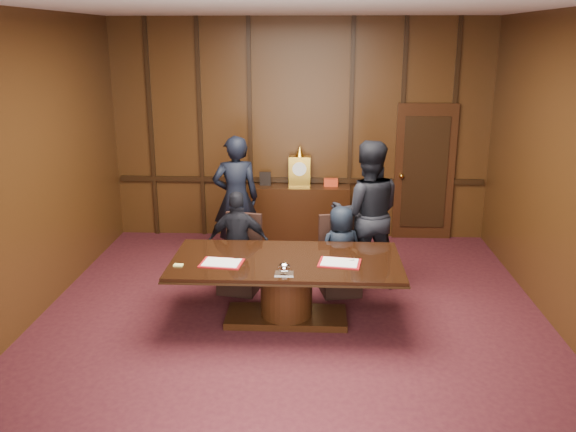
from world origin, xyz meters
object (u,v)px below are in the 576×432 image
Objects in this scene: sideboard at (299,211)px; witness_left at (236,198)px; conference_table at (286,280)px; signatory_right at (341,251)px; signatory_left at (238,243)px; witness_right at (367,214)px.

witness_left reaches higher than sideboard.
sideboard is 1.36m from witness_left.
conference_table is 1.03m from signatory_right.
signatory_right is (1.30, 0.00, -0.09)m from signatory_left.
sideboard is at bearing 88.77° from conference_table.
signatory_left is 0.69× the size of witness_right.
witness_right is at bearing 49.89° from conference_table.
signatory_left is at bearing -19.54° from signatory_right.
witness_right is at bearing 141.06° from witness_left.
sideboard is 0.87× the size of witness_left.
witness_left is 0.95× the size of witness_right.
signatory_right is 0.63× the size of witness_left.
witness_right reaches higher than conference_table.
signatory_right is at bearing -74.87° from sideboard.
signatory_left reaches higher than signatory_right.
signatory_right is (0.59, -2.17, 0.10)m from sideboard.
signatory_left reaches higher than conference_table.
sideboard is at bearing -108.74° from signatory_left.
sideboard reaches higher than signatory_left.
conference_table is 2.26m from witness_left.
witness_left is at bearing -59.68° from signatory_right.
sideboard is 2.25m from signatory_right.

